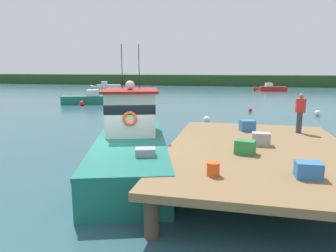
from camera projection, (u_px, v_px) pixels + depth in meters
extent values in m
plane|color=#2D5660|center=(125.00, 171.00, 11.36)|extent=(200.00, 200.00, 0.00)
cylinder|color=#4C3D2D|center=(152.00, 216.00, 6.87)|extent=(0.36, 0.36, 1.00)
cylinder|color=#4C3D2D|center=(197.00, 138.00, 14.73)|extent=(0.36, 0.36, 1.00)
cylinder|color=#4C3D2D|center=(311.00, 143.00, 13.63)|extent=(0.36, 0.36, 1.00)
cube|color=olive|center=(259.00, 151.00, 10.14)|extent=(6.00, 9.00, 0.20)
cube|color=#196B5B|center=(131.00, 157.00, 11.35)|extent=(4.75, 8.38, 1.10)
cone|color=#196B5B|center=(134.00, 131.00, 16.15)|extent=(1.58, 2.04, 1.10)
cube|color=black|center=(130.00, 145.00, 11.27)|extent=(4.72, 8.23, 0.12)
cube|color=#196B5B|center=(130.00, 141.00, 11.24)|extent=(4.78, 8.39, 0.12)
cube|color=silver|center=(131.00, 114.00, 12.26)|extent=(2.46, 2.66, 1.80)
cube|color=black|center=(131.00, 106.00, 12.20)|extent=(2.49, 2.69, 0.36)
cube|color=maroon|center=(131.00, 91.00, 12.08)|extent=(2.78, 3.02, 0.10)
sphere|color=white|center=(130.00, 85.00, 11.74)|extent=(0.36, 0.36, 0.36)
cylinder|color=black|center=(122.00, 67.00, 12.36)|extent=(0.03, 0.03, 1.80)
cylinder|color=black|center=(139.00, 67.00, 12.42)|extent=(0.03, 0.03, 1.80)
cube|color=#939399|center=(145.00, 154.00, 9.10)|extent=(0.70, 0.60, 0.36)
torus|color=orange|center=(112.00, 165.00, 8.46)|extent=(0.70, 0.70, 0.12)
torus|color=#EA5119|center=(130.00, 119.00, 11.14)|extent=(0.55, 0.25, 0.54)
cube|color=#9E9EA3|center=(261.00, 139.00, 10.44)|extent=(0.60, 0.44, 0.44)
cube|color=#3370B2|center=(308.00, 170.00, 7.30)|extent=(0.61, 0.46, 0.40)
cube|color=#3370B2|center=(247.00, 126.00, 12.84)|extent=(0.71, 0.61, 0.45)
cube|color=#2D8442|center=(245.00, 147.00, 9.38)|extent=(0.68, 0.56, 0.43)
cylinder|color=#E04C19|center=(213.00, 169.00, 7.46)|extent=(0.32, 0.32, 0.34)
cylinder|color=#383842|center=(299.00, 123.00, 12.40)|extent=(0.22, 0.22, 0.86)
cube|color=red|center=(301.00, 105.00, 12.27)|extent=(0.36, 0.22, 0.56)
sphere|color=#9E7051|center=(301.00, 96.00, 12.19)|extent=(0.20, 0.20, 0.20)
cube|color=red|center=(273.00, 89.00, 51.94)|extent=(4.57, 2.05, 0.80)
cone|color=red|center=(257.00, 89.00, 52.12)|extent=(1.21, 0.96, 0.80)
cube|color=silver|center=(269.00, 85.00, 51.86)|extent=(1.26, 1.28, 0.60)
cube|color=#196B5B|center=(85.00, 100.00, 33.00)|extent=(5.12, 3.14, 0.89)
cone|color=#196B5B|center=(113.00, 100.00, 33.40)|extent=(1.45, 1.25, 0.89)
cube|color=silver|center=(93.00, 93.00, 32.97)|extent=(1.58, 1.59, 0.67)
cube|color=silver|center=(109.00, 87.00, 57.84)|extent=(4.61, 3.25, 0.81)
cone|color=silver|center=(94.00, 87.00, 57.18)|extent=(1.36, 1.22, 0.81)
cube|color=silver|center=(104.00, 83.00, 57.52)|extent=(1.50, 1.51, 0.61)
sphere|color=red|center=(82.00, 103.00, 31.59)|extent=(0.50, 0.50, 0.50)
sphere|color=silver|center=(207.00, 120.00, 21.35)|extent=(0.52, 0.52, 0.52)
sphere|color=red|center=(250.00, 110.00, 27.06)|extent=(0.33, 0.33, 0.33)
sphere|color=silver|center=(318.00, 113.00, 24.67)|extent=(0.47, 0.47, 0.47)
cube|color=#284723|center=(218.00, 80.00, 70.60)|extent=(120.00, 8.00, 2.40)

